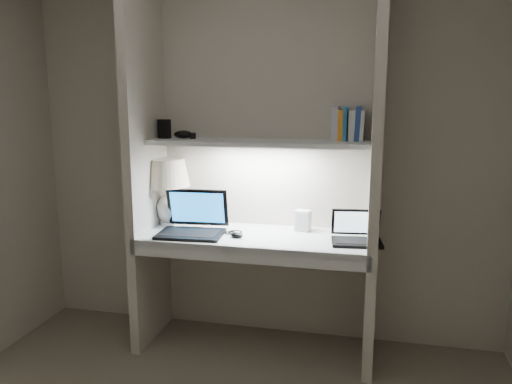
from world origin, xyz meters
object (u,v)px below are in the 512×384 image
(laptop_netbook, at_px, (356,235))
(book_row, at_px, (348,125))
(table_lamp, at_px, (167,181))
(speaker, at_px, (303,221))
(laptop_main, at_px, (193,224))

(laptop_netbook, relative_size, book_row, 1.51)
(table_lamp, xyz_separation_m, laptop_netbook, (1.28, -0.14, -0.26))
(speaker, bearing_deg, table_lamp, -163.22)
(book_row, bearing_deg, table_lamp, -176.62)
(book_row, bearing_deg, speaker, -173.24)
(table_lamp, bearing_deg, laptop_main, -34.22)
(table_lamp, bearing_deg, book_row, 3.38)
(table_lamp, xyz_separation_m, laptop_main, (0.24, -0.16, -0.25))
(laptop_main, xyz_separation_m, book_row, (0.95, 0.23, 0.64))
(laptop_netbook, bearing_deg, speaker, 146.80)
(table_lamp, relative_size, laptop_main, 1.06)
(book_row, bearing_deg, laptop_netbook, -68.67)
(speaker, height_order, book_row, book_row)
(book_row, bearing_deg, laptop_main, -166.24)
(laptop_netbook, height_order, book_row, book_row)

